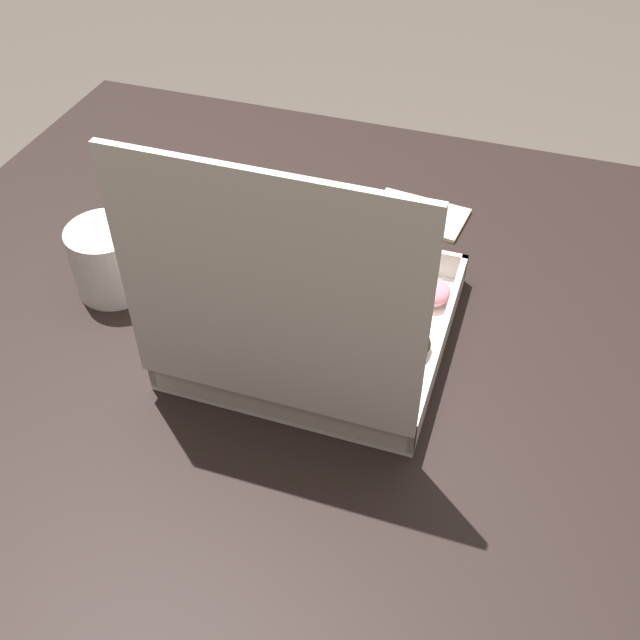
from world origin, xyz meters
TOP-DOWN VIEW (x-y plane):
  - ground_plane at (0.00, 0.00)m, footprint 8.00×8.00m
  - dining_table at (0.00, 0.00)m, footprint 1.25×0.97m
  - donut_box at (0.02, 0.08)m, footprint 0.30×0.31m
  - coffee_mug at (0.30, 0.04)m, footprint 0.10×0.10m
  - paper_napkin at (-0.04, -0.24)m, footprint 0.14×0.10m

SIDE VIEW (x-z plane):
  - ground_plane at x=0.00m, z-range 0.00..0.00m
  - dining_table at x=0.00m, z-range 0.29..1.04m
  - paper_napkin at x=-0.04m, z-range 0.75..0.76m
  - coffee_mug at x=0.30m, z-range 0.75..0.84m
  - donut_box at x=0.02m, z-range 0.65..0.97m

